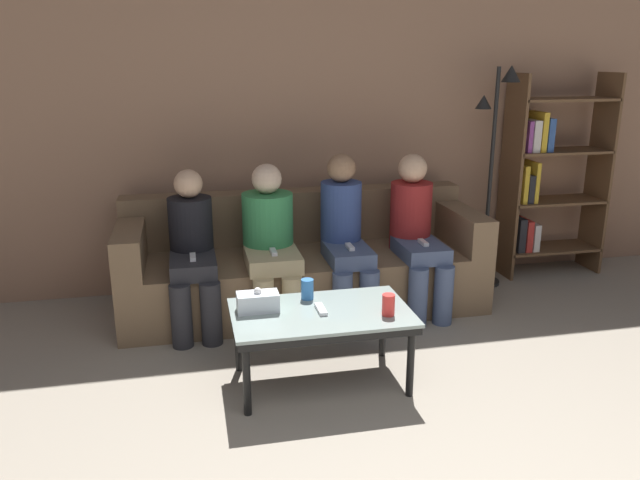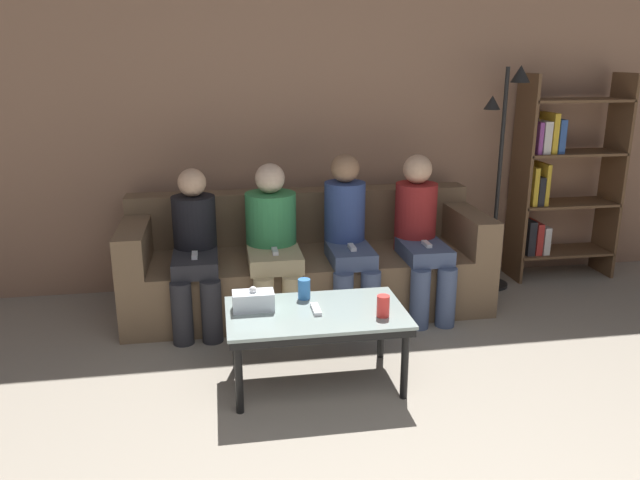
% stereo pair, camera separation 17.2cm
% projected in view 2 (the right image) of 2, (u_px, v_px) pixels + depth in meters
% --- Properties ---
extents(wall_back, '(12.00, 0.06, 2.60)m').
position_uv_depth(wall_back, '(296.00, 115.00, 4.63)').
color(wall_back, '#9E755B').
rests_on(wall_back, ground_plane).
extents(couch, '(2.49, 0.85, 0.78)m').
position_uv_depth(couch, '(306.00, 265.00, 4.44)').
color(couch, brown).
rests_on(couch, ground_plane).
extents(coffee_table, '(0.95, 0.57, 0.42)m').
position_uv_depth(coffee_table, '(316.00, 319.00, 3.32)').
color(coffee_table, '#8C9E99').
rests_on(coffee_table, ground_plane).
extents(cup_near_left, '(0.07, 0.07, 0.11)m').
position_uv_depth(cup_near_left, '(304.00, 289.00, 3.47)').
color(cup_near_left, '#3372BF').
rests_on(cup_near_left, coffee_table).
extents(cup_near_right, '(0.07, 0.07, 0.11)m').
position_uv_depth(cup_near_right, '(383.00, 306.00, 3.23)').
color(cup_near_right, red).
rests_on(cup_near_right, coffee_table).
extents(tissue_box, '(0.22, 0.12, 0.13)m').
position_uv_depth(tissue_box, '(253.00, 301.00, 3.32)').
color(tissue_box, silver).
rests_on(tissue_box, coffee_table).
extents(game_remote, '(0.04, 0.15, 0.02)m').
position_uv_depth(game_remote, '(316.00, 309.00, 3.31)').
color(game_remote, white).
rests_on(game_remote, coffee_table).
extents(bookshelf, '(0.81, 0.32, 1.60)m').
position_uv_depth(bookshelf, '(556.00, 180.00, 4.88)').
color(bookshelf, brown).
rests_on(bookshelf, ground_plane).
extents(standing_lamp, '(0.31, 0.26, 1.66)m').
position_uv_depth(standing_lamp, '(503.00, 155.00, 4.59)').
color(standing_lamp, black).
rests_on(standing_lamp, ground_plane).
extents(seated_person_left_end, '(0.31, 0.62, 1.03)m').
position_uv_depth(seated_person_left_end, '(195.00, 247.00, 4.04)').
color(seated_person_left_end, '#28282D').
rests_on(seated_person_left_end, ground_plane).
extents(seated_person_mid_left, '(0.34, 0.65, 1.05)m').
position_uv_depth(seated_person_mid_left, '(273.00, 239.00, 4.13)').
color(seated_person_mid_left, tan).
rests_on(seated_person_mid_left, ground_plane).
extents(seated_person_mid_right, '(0.31, 0.62, 1.10)m').
position_uv_depth(seated_person_mid_right, '(348.00, 234.00, 4.20)').
color(seated_person_mid_right, '#47567A').
rests_on(seated_person_mid_right, ground_plane).
extents(seated_person_right_end, '(0.31, 0.64, 1.08)m').
position_uv_depth(seated_person_right_end, '(420.00, 232.00, 4.27)').
color(seated_person_right_end, '#47567A').
rests_on(seated_person_right_end, ground_plane).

